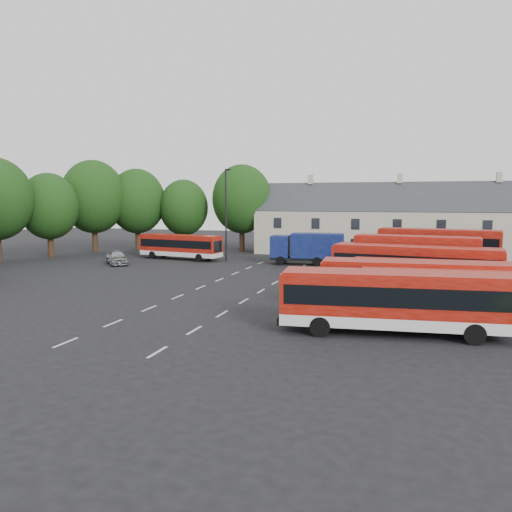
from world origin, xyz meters
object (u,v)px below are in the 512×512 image
object	(u,v)px
box_truck	(308,247)
lamppost	(226,212)
bus_dd_south	(416,257)
bus_row_a	(394,297)
silver_car	(117,257)

from	to	relation	value
box_truck	lamppost	distance (m)	10.14
bus_dd_south	bus_row_a	bearing A→B (deg)	-85.46
bus_dd_south	box_truck	xyz separation A→B (m)	(-10.88, 9.72, -0.39)
bus_row_a	silver_car	world-z (taller)	bus_row_a
silver_car	lamppost	size ratio (longest dim) A/B	0.44
box_truck	lamppost	size ratio (longest dim) A/B	0.77
lamppost	bus_row_a	bearing A→B (deg)	-53.59
bus_row_a	box_truck	world-z (taller)	box_truck
bus_row_a	box_truck	bearing A→B (deg)	104.24
silver_car	lamppost	bearing A→B (deg)	-9.79
box_truck	silver_car	xyz separation A→B (m)	(-19.55, -6.05, -1.12)
box_truck	lamppost	bearing A→B (deg)	172.06
bus_dd_south	silver_car	xyz separation A→B (m)	(-30.43, 3.67, -1.51)
lamppost	bus_dd_south	bearing A→B (deg)	-26.33
bus_dd_south	silver_car	bearing A→B (deg)	-178.71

